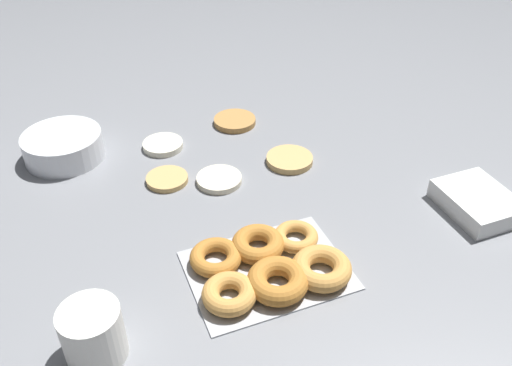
{
  "coord_description": "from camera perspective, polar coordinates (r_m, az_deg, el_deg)",
  "views": [
    {
      "loc": [
        -0.38,
        -0.87,
        0.67
      ],
      "look_at": [
        -0.06,
        -0.07,
        0.04
      ],
      "focal_mm": 38.0,
      "sensor_mm": 36.0,
      "label": 1
    }
  ],
  "objects": [
    {
      "name": "ground_plane",
      "position": [
        1.17,
        1.31,
        0.91
      ],
      "size": [
        3.0,
        3.0,
        0.0
      ],
      "primitive_type": "plane",
      "color": "gray"
    },
    {
      "name": "pancake_0",
      "position": [
        1.16,
        -9.34,
        0.42
      ],
      "size": [
        0.09,
        0.09,
        0.01
      ],
      "primitive_type": "cylinder",
      "color": "tan",
      "rests_on": "ground_plane"
    },
    {
      "name": "pancake_1",
      "position": [
        1.2,
        3.55,
        2.48
      ],
      "size": [
        0.1,
        0.1,
        0.01
      ],
      "primitive_type": "cylinder",
      "color": "tan",
      "rests_on": "ground_plane"
    },
    {
      "name": "pancake_2",
      "position": [
        1.14,
        -3.9,
        0.38
      ],
      "size": [
        0.1,
        0.1,
        0.01
      ],
      "primitive_type": "cylinder",
      "color": "beige",
      "rests_on": "ground_plane"
    },
    {
      "name": "pancake_3",
      "position": [
        1.27,
        -9.77,
        3.97
      ],
      "size": [
        0.09,
        0.09,
        0.01
      ],
      "primitive_type": "cylinder",
      "color": "silver",
      "rests_on": "ground_plane"
    },
    {
      "name": "pancake_4",
      "position": [
        1.35,
        -2.25,
        6.54
      ],
      "size": [
        0.1,
        0.1,
        0.01
      ],
      "primitive_type": "cylinder",
      "color": "#B27F42",
      "rests_on": "ground_plane"
    },
    {
      "name": "donut_tray",
      "position": [
        0.93,
        1.41,
        -8.74
      ],
      "size": [
        0.27,
        0.2,
        0.04
      ],
      "color": "#ADAFB5",
      "rests_on": "ground_plane"
    },
    {
      "name": "batter_bowl",
      "position": [
        1.28,
        -19.63,
        3.67
      ],
      "size": [
        0.17,
        0.17,
        0.06
      ],
      "color": "white",
      "rests_on": "ground_plane"
    },
    {
      "name": "container_stack",
      "position": [
        1.14,
        22.28,
        -1.87
      ],
      "size": [
        0.12,
        0.15,
        0.04
      ],
      "color": "white",
      "rests_on": "ground_plane"
    },
    {
      "name": "paper_cup",
      "position": [
        0.83,
        -16.78,
        -14.97
      ],
      "size": [
        0.09,
        0.09,
        0.09
      ],
      "color": "white",
      "rests_on": "ground_plane"
    }
  ]
}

